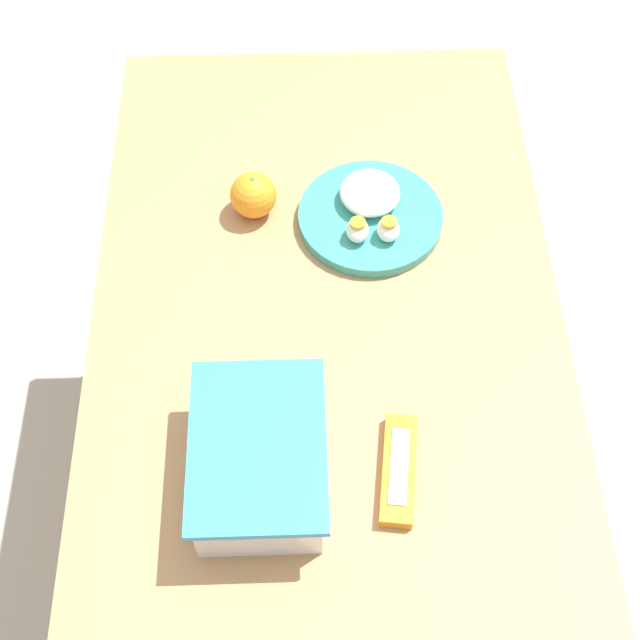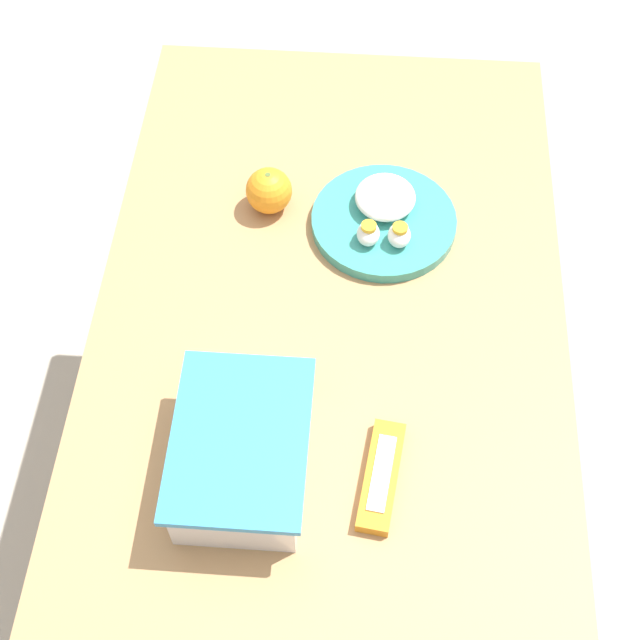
{
  "view_description": "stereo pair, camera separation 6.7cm",
  "coord_description": "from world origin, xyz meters",
  "px_view_note": "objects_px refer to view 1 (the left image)",
  "views": [
    {
      "loc": [
        -0.72,
        0.03,
        1.75
      ],
      "look_at": [
        -0.06,
        0.01,
        0.77
      ],
      "focal_mm": 50.0,
      "sensor_mm": 36.0,
      "label": 1
    },
    {
      "loc": [
        -0.72,
        -0.04,
        1.75
      ],
      "look_at": [
        -0.06,
        0.01,
        0.77
      ],
      "focal_mm": 50.0,
      "sensor_mm": 36.0,
      "label": 2
    }
  ],
  "objects_px": {
    "food_container": "(260,461)",
    "orange_fruit": "(253,195)",
    "candy_bar": "(399,470)",
    "rice_plate": "(370,212)"
  },
  "relations": [
    {
      "from": "food_container",
      "to": "rice_plate",
      "type": "xyz_separation_m",
      "value": [
        0.4,
        -0.16,
        -0.02
      ]
    },
    {
      "from": "food_container",
      "to": "candy_bar",
      "type": "bearing_deg",
      "value": -91.3
    },
    {
      "from": "candy_bar",
      "to": "rice_plate",
      "type": "bearing_deg",
      "value": 1.3
    },
    {
      "from": "food_container",
      "to": "candy_bar",
      "type": "xyz_separation_m",
      "value": [
        -0.0,
        -0.17,
        -0.03
      ]
    },
    {
      "from": "candy_bar",
      "to": "orange_fruit",
      "type": "bearing_deg",
      "value": 22.75
    },
    {
      "from": "rice_plate",
      "to": "food_container",
      "type": "bearing_deg",
      "value": 158.46
    },
    {
      "from": "orange_fruit",
      "to": "rice_plate",
      "type": "distance_m",
      "value": 0.17
    },
    {
      "from": "food_container",
      "to": "orange_fruit",
      "type": "bearing_deg",
      "value": 1.62
    },
    {
      "from": "orange_fruit",
      "to": "rice_plate",
      "type": "xyz_separation_m",
      "value": [
        -0.02,
        -0.17,
        -0.02
      ]
    },
    {
      "from": "rice_plate",
      "to": "candy_bar",
      "type": "xyz_separation_m",
      "value": [
        -0.41,
        -0.01,
        -0.01
      ]
    }
  ]
}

